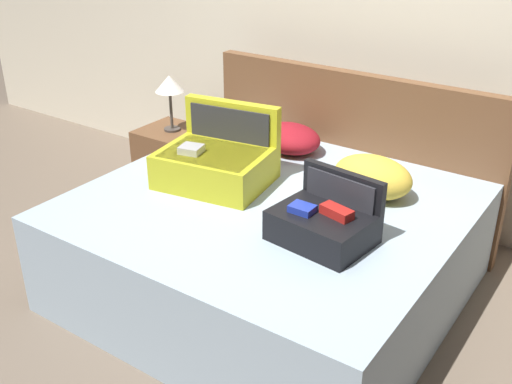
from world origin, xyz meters
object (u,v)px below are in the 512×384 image
Objects in this scene: hard_case_medium at (324,222)px; pillow_near_headboard at (290,138)px; bed at (270,247)px; table_lamp at (170,86)px; pillow_center_head at (373,177)px; hard_case_large at (217,161)px; nightstand at (174,162)px.

hard_case_medium is 1.15× the size of pillow_near_headboard.
bed is 1.45m from table_lamp.
pillow_center_head reaches higher than pillow_near_headboard.
hard_case_medium is 1.81m from table_lamp.
hard_case_large reaches higher than bed.
pillow_center_head is at bearing 14.45° from hard_case_large.
bed is at bearing 161.58° from hard_case_medium.
hard_case_medium is 1.85m from nightstand.
pillow_center_head is at bearing 98.64° from hard_case_medium.
bed is 3.83× the size of nightstand.
hard_case_large is at bearing 176.42° from bed.
pillow_center_head is (0.75, 0.33, -0.02)m from hard_case_large.
bed is 0.65m from pillow_center_head.
pillow_near_headboard is at bearing 158.19° from pillow_center_head.
hard_case_large reaches higher than nightstand.
nightstand is at bearing 160.44° from hard_case_medium.
nightstand is at bearing 180.00° from table_lamp.
nightstand is at bearing 170.73° from pillow_center_head.
hard_case_medium reaches higher than pillow_center_head.
bed is 4.85× the size of table_lamp.
hard_case_medium is 1.19× the size of table_lamp.
table_lamp is at bearing 0.00° from nightstand.
bed is at bearing -26.79° from nightstand.
table_lamp is at bearing -179.83° from pillow_near_headboard.
hard_case_medium is at bearing -26.40° from nightstand.
table_lamp reaches higher than nightstand.
table_lamp is (-0.94, -0.00, 0.16)m from pillow_near_headboard.
bed is at bearing -26.79° from table_lamp.
hard_case_large is at bearing -34.70° from table_lamp.
pillow_near_headboard is at bearing 72.10° from hard_case_large.
hard_case_large is (-0.36, 0.02, 0.40)m from bed.
table_lamp is at bearing 136.34° from hard_case_large.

